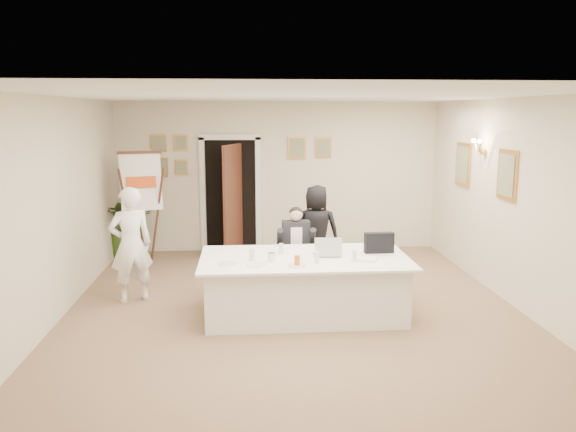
# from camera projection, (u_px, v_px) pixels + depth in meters

# --- Properties ---
(floor) EXTENTS (7.00, 7.00, 0.00)m
(floor) POSITION_uv_depth(u_px,v_px,m) (294.00, 312.00, 7.42)
(floor) COLOR brown
(floor) RESTS_ON ground
(ceiling) EXTENTS (6.00, 7.00, 0.02)m
(ceiling) POSITION_uv_depth(u_px,v_px,m) (294.00, 96.00, 6.91)
(ceiling) COLOR white
(ceiling) RESTS_ON wall_back
(wall_back) EXTENTS (6.00, 0.10, 2.80)m
(wall_back) POSITION_uv_depth(u_px,v_px,m) (278.00, 177.00, 10.59)
(wall_back) COLOR beige
(wall_back) RESTS_ON floor
(wall_front) EXTENTS (6.00, 0.10, 2.80)m
(wall_front) POSITION_uv_depth(u_px,v_px,m) (339.00, 295.00, 3.73)
(wall_front) COLOR beige
(wall_front) RESTS_ON floor
(wall_left) EXTENTS (0.10, 7.00, 2.80)m
(wall_left) POSITION_uv_depth(u_px,v_px,m) (53.00, 211.00, 6.94)
(wall_left) COLOR beige
(wall_left) RESTS_ON floor
(wall_right) EXTENTS (0.10, 7.00, 2.80)m
(wall_right) POSITION_uv_depth(u_px,v_px,m) (521.00, 205.00, 7.38)
(wall_right) COLOR beige
(wall_right) RESTS_ON floor
(doorway) EXTENTS (1.14, 0.86, 2.20)m
(doorway) POSITION_uv_depth(u_px,v_px,m) (232.00, 197.00, 10.42)
(doorway) COLOR black
(doorway) RESTS_ON floor
(pictures_back_wall) EXTENTS (3.40, 0.06, 0.80)m
(pictures_back_wall) POSITION_uv_depth(u_px,v_px,m) (235.00, 153.00, 10.42)
(pictures_back_wall) COLOR #C28C42
(pictures_back_wall) RESTS_ON wall_back
(pictures_right_wall) EXTENTS (0.06, 2.20, 0.80)m
(pictures_right_wall) POSITION_uv_depth(u_px,v_px,m) (482.00, 169.00, 8.49)
(pictures_right_wall) COLOR #C28C42
(pictures_right_wall) RESTS_ON wall_right
(wall_sconce) EXTENTS (0.20, 0.30, 0.24)m
(wall_sconce) POSITION_uv_depth(u_px,v_px,m) (479.00, 146.00, 8.43)
(wall_sconce) COLOR gold
(wall_sconce) RESTS_ON wall_right
(conference_table) EXTENTS (2.66, 1.42, 0.78)m
(conference_table) POSITION_uv_depth(u_px,v_px,m) (304.00, 286.00, 7.26)
(conference_table) COLOR white
(conference_table) RESTS_ON floor
(seated_man) EXTENTS (0.67, 0.70, 1.27)m
(seated_man) POSITION_uv_depth(u_px,v_px,m) (296.00, 249.00, 8.19)
(seated_man) COLOR black
(seated_man) RESTS_ON floor
(flip_chart) EXTENTS (0.70, 0.51, 1.93)m
(flip_chart) POSITION_uv_depth(u_px,v_px,m) (142.00, 215.00, 9.52)
(flip_chart) COLOR #391D12
(flip_chart) RESTS_ON floor
(standing_man) EXTENTS (0.70, 0.60, 1.61)m
(standing_man) POSITION_uv_depth(u_px,v_px,m) (131.00, 245.00, 7.70)
(standing_man) COLOR white
(standing_man) RESTS_ON floor
(standing_woman) EXTENTS (0.79, 0.58, 1.48)m
(standing_woman) POSITION_uv_depth(u_px,v_px,m) (316.00, 231.00, 8.94)
(standing_woman) COLOR black
(standing_woman) RESTS_ON floor
(potted_palm) EXTENTS (1.50, 1.48, 1.26)m
(potted_palm) POSITION_uv_depth(u_px,v_px,m) (126.00, 222.00, 10.23)
(potted_palm) COLOR #32561C
(potted_palm) RESTS_ON floor
(laptop) EXTENTS (0.36, 0.37, 0.28)m
(laptop) POSITION_uv_depth(u_px,v_px,m) (327.00, 245.00, 7.26)
(laptop) COLOR #B7BABC
(laptop) RESTS_ON conference_table
(laptop_bag) EXTENTS (0.39, 0.12, 0.27)m
(laptop_bag) POSITION_uv_depth(u_px,v_px,m) (379.00, 243.00, 7.38)
(laptop_bag) COLOR black
(laptop_bag) RESTS_ON conference_table
(paper_stack) EXTENTS (0.36, 0.30, 0.03)m
(paper_stack) POSITION_uv_depth(u_px,v_px,m) (364.00, 259.00, 7.03)
(paper_stack) COLOR white
(paper_stack) RESTS_ON conference_table
(plate_left) EXTENTS (0.27, 0.27, 0.01)m
(plate_left) POSITION_uv_depth(u_px,v_px,m) (228.00, 264.00, 6.84)
(plate_left) COLOR white
(plate_left) RESTS_ON conference_table
(plate_mid) EXTENTS (0.28, 0.28, 0.01)m
(plate_mid) POSITION_uv_depth(u_px,v_px,m) (257.00, 265.00, 6.79)
(plate_mid) COLOR white
(plate_mid) RESTS_ON conference_table
(plate_near) EXTENTS (0.26, 0.26, 0.01)m
(plate_near) POSITION_uv_depth(u_px,v_px,m) (297.00, 266.00, 6.75)
(plate_near) COLOR white
(plate_near) RESTS_ON conference_table
(glass_a) EXTENTS (0.08, 0.08, 0.14)m
(glass_a) POSITION_uv_depth(u_px,v_px,m) (252.00, 255.00, 7.01)
(glass_a) COLOR silver
(glass_a) RESTS_ON conference_table
(glass_b) EXTENTS (0.08, 0.08, 0.14)m
(glass_b) POSITION_uv_depth(u_px,v_px,m) (317.00, 258.00, 6.88)
(glass_b) COLOR silver
(glass_b) RESTS_ON conference_table
(glass_c) EXTENTS (0.07, 0.07, 0.14)m
(glass_c) POSITION_uv_depth(u_px,v_px,m) (354.00, 256.00, 6.98)
(glass_c) COLOR silver
(glass_c) RESTS_ON conference_table
(glass_d) EXTENTS (0.07, 0.07, 0.14)m
(glass_d) POSITION_uv_depth(u_px,v_px,m) (281.00, 249.00, 7.33)
(glass_d) COLOR silver
(glass_d) RESTS_ON conference_table
(oj_glass) EXTENTS (0.09, 0.09, 0.13)m
(oj_glass) POSITION_uv_depth(u_px,v_px,m) (297.00, 261.00, 6.75)
(oj_glass) COLOR #DA6112
(oj_glass) RESTS_ON conference_table
(steel_jug) EXTENTS (0.11, 0.11, 0.11)m
(steel_jug) POSITION_uv_depth(u_px,v_px,m) (271.00, 257.00, 6.96)
(steel_jug) COLOR silver
(steel_jug) RESTS_ON conference_table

